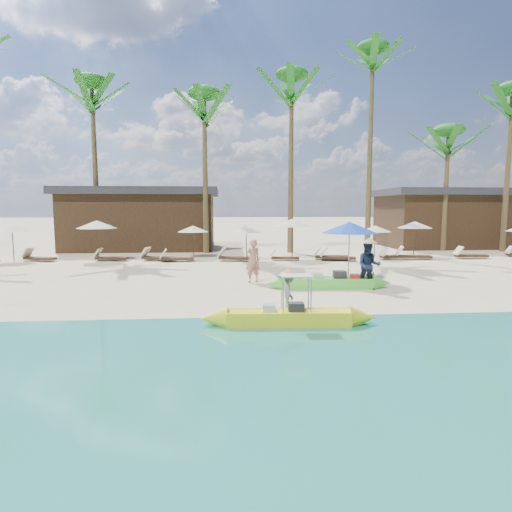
{
  "coord_description": "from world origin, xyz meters",
  "views": [
    {
      "loc": [
        -2.24,
        -13.66,
        2.92
      ],
      "look_at": [
        -1.04,
        2.0,
        1.15
      ],
      "focal_mm": 30.0,
      "sensor_mm": 36.0,
      "label": 1
    }
  ],
  "objects": [
    {
      "name": "lounger_3_right",
      "position": [
        -8.54,
        10.37,
        0.21
      ],
      "size": [
        1.88,
        0.8,
        0.62
      ],
      "rotation": [
        0.0,
        0.0,
        -0.14
      ],
      "color": "#3C2918",
      "rests_on": "ground"
    },
    {
      "name": "blue_umbrella",
      "position": [
        2.72,
        2.81,
        2.15
      ],
      "size": [
        2.21,
        2.21,
        2.38
      ],
      "color": "#99999E",
      "rests_on": "ground"
    },
    {
      "name": "yellow_canoe",
      "position": [
        -0.64,
        -3.35,
        0.21
      ],
      "size": [
        4.91,
        0.8,
        1.27
      ],
      "rotation": [
        0.0,
        0.0,
        -0.05
      ],
      "color": "yellow",
      "rests_on": "ground"
    },
    {
      "name": "resort_parasol_5",
      "position": [
        -0.97,
        9.88,
        1.77
      ],
      "size": [
        1.91,
        1.91,
        1.96
      ],
      "color": "#3C2918",
      "rests_on": "ground"
    },
    {
      "name": "resort_parasol_8",
      "position": [
        9.38,
        11.5,
        1.9
      ],
      "size": [
        2.05,
        2.05,
        2.11
      ],
      "color": "#3C2918",
      "rests_on": "ground"
    },
    {
      "name": "pavilion_east",
      "position": [
        14.0,
        17.5,
        2.2
      ],
      "size": [
        8.8,
        6.6,
        4.3
      ],
      "color": "#3C2918",
      "rests_on": "ground"
    },
    {
      "name": "tourist",
      "position": [
        -1.09,
        2.91,
        0.85
      ],
      "size": [
        0.73,
        0.61,
        1.7
      ],
      "primitive_type": "imported",
      "rotation": [
        0.0,
        0.0,
        3.52
      ],
      "color": "tan",
      "rests_on": "ground"
    },
    {
      "name": "resort_parasol_4",
      "position": [
        -4.01,
        11.61,
        1.7
      ],
      "size": [
        1.83,
        1.83,
        1.88
      ],
      "color": "#3C2918",
      "rests_on": "ground"
    },
    {
      "name": "wet_sand_strip",
      "position": [
        0.0,
        -5.0,
        0.0
      ],
      "size": [
        240.0,
        4.5,
        0.01
      ],
      "primitive_type": "cube",
      "color": "tan",
      "rests_on": "ground"
    },
    {
      "name": "lounger_7_left",
      "position": [
        3.99,
        9.47,
        0.22
      ],
      "size": [
        2.04,
        1.01,
        0.66
      ],
      "rotation": [
        0.0,
        0.0,
        -0.22
      ],
      "color": "#3C2918",
      "rests_on": "ground"
    },
    {
      "name": "resort_parasol_7",
      "position": [
        6.64,
        10.73,
        1.71
      ],
      "size": [
        1.84,
        1.84,
        1.9
      ],
      "color": "#3C2918",
      "rests_on": "ground"
    },
    {
      "name": "lounger_5_left",
      "position": [
        -1.67,
        9.76,
        0.22
      ],
      "size": [
        2.03,
        1.08,
        0.66
      ],
      "rotation": [
        0.0,
        0.0,
        -0.26
      ],
      "color": "#3C2918",
      "rests_on": "ground"
    },
    {
      "name": "lounger_3_left",
      "position": [
        -12.43,
        10.57,
        0.21
      ],
      "size": [
        1.95,
        1.18,
        0.63
      ],
      "rotation": [
        0.0,
        0.0,
        -0.35
      ],
      "color": "#3C2918",
      "rests_on": "ground"
    },
    {
      "name": "lounger_6_left",
      "position": [
        1.1,
        9.87,
        0.18
      ],
      "size": [
        1.68,
        0.8,
        0.55
      ],
      "rotation": [
        0.0,
        0.0,
        -0.19
      ],
      "color": "#3C2918",
      "rests_on": "ground"
    },
    {
      "name": "resort_parasol_6",
      "position": [
        1.69,
        10.43,
        2.08
      ],
      "size": [
        2.24,
        2.24,
        2.31
      ],
      "color": "#3C2918",
      "rests_on": "ground"
    },
    {
      "name": "lounger_6_right",
      "position": [
        3.74,
        10.02,
        0.22
      ],
      "size": [
        2.0,
        0.78,
        0.66
      ],
      "rotation": [
        0.0,
        0.0,
        -0.09
      ],
      "color": "#3C2918",
      "rests_on": "ground"
    },
    {
      "name": "palm_7",
      "position": [
        16.57,
        13.68,
        8.99
      ],
      "size": [
        2.08,
        2.08,
        11.08
      ],
      "color": "brown",
      "rests_on": "ground"
    },
    {
      "name": "vendor_yellow",
      "position": [
        -0.49,
        -2.43,
        0.69
      ],
      "size": [
        0.4,
        0.67,
        1.01
      ],
      "primitive_type": "imported",
      "rotation": [
        0.0,
        0.0,
        1.61
      ],
      "color": "gray",
      "rests_on": "ground"
    },
    {
      "name": "resort_parasol_3",
      "position": [
        -9.16,
        10.42,
        2.01
      ],
      "size": [
        2.17,
        2.17,
        2.23
      ],
      "color": "#3C2918",
      "rests_on": "ground"
    },
    {
      "name": "palm_2",
      "position": [
        -10.45,
        15.08,
        9.18
      ],
      "size": [
        2.08,
        2.08,
        11.33
      ],
      "color": "brown",
      "rests_on": "ground"
    },
    {
      "name": "resort_parasol_2",
      "position": [
        -13.72,
        10.59,
        1.83
      ],
      "size": [
        1.97,
        1.97,
        2.03
      ],
      "color": "#3C2918",
      "rests_on": "ground"
    },
    {
      "name": "palm_6",
      "position": [
        12.84,
        14.52,
        7.05
      ],
      "size": [
        2.08,
        2.08,
        8.51
      ],
      "color": "brown",
      "rests_on": "ground"
    },
    {
      "name": "palm_5",
      "position": [
        7.45,
        14.38,
        10.82
      ],
      "size": [
        2.08,
        2.08,
        13.6
      ],
      "color": "brown",
      "rests_on": "ground"
    },
    {
      "name": "pavilion_west",
      "position": [
        -8.0,
        17.5,
        2.19
      ],
      "size": [
        10.8,
        6.6,
        4.3
      ],
      "color": "#3C2918",
      "rests_on": "ground"
    },
    {
      "name": "lounger_7_right",
      "position": [
        7.43,
        9.9,
        0.2
      ],
      "size": [
        1.86,
        0.8,
        0.61
      ],
      "rotation": [
        0.0,
        0.0,
        0.14
      ],
      "color": "#3C2918",
      "rests_on": "ground"
    },
    {
      "name": "green_canoe",
      "position": [
        1.56,
        1.41,
        0.22
      ],
      "size": [
        5.1,
        0.81,
        0.65
      ],
      "rotation": [
        0.0,
        0.0,
        -0.05
      ],
      "color": "#55D541",
      "rests_on": "ground"
    },
    {
      "name": "lounger_9_left",
      "position": [
        11.97,
        9.9,
        0.21
      ],
      "size": [
        1.9,
        0.7,
        0.63
      ],
      "rotation": [
        0.0,
        0.0,
        -0.07
      ],
      "color": "#3C2918",
      "rests_on": "ground"
    },
    {
      "name": "palm_3",
      "position": [
        -3.36,
        14.27,
        8.58
      ],
      "size": [
        2.08,
        2.08,
        10.52
      ],
      "color": "brown",
      "rests_on": "ground"
    },
    {
      "name": "lounger_4_left",
      "position": [
        -5.95,
        10.27,
        0.22
      ],
      "size": [
        2.0,
        1.19,
        0.65
      ],
      "rotation": [
        0.0,
        0.0,
        -0.34
      ],
      "color": "#3C2918",
      "rests_on": "ground"
    },
    {
      "name": "palm_4",
      "position": [
        2.15,
        14.01,
        9.45
      ],
      "size": [
        2.08,
        2.08,
        11.7
      ],
      "color": "brown",
      "rests_on": "ground"
    },
    {
      "name": "lounger_8_left",
      "position": [
        8.45,
        9.77,
        0.22
      ],
      "size": [
        2.06,
        1.01,
        0.67
      ],
      "rotation": [
        0.0,
        0.0,
        -0.21
      ],
      "color": "#3C2918",
      "rests_on": "ground"
    },
    {
      "name": "lounger_4_right",
      "position": [
        -4.87,
        9.77,
        0.21
      ],
      "size": [
        1.88,
        0.71,
        0.62
      ],
      "rotation": [
        0.0,
        0.0,
        0.08
      ],
      "color": "#3C2918",
      "rests_on": "ground"
    },
    {
      "name": "vendor_green",
      "position": [
        2.92,
        1.07,
        0.87
      ],
      "size": [
        0.99,
        0.86,
        1.75
      ],
      "primitive_type": "imported",
      "rotation": [
        0.0,
        0.0,
        -0.27
      ],
      "color": "#16223D",
      "rests_on": "ground"
    },
    {
      "name": "ground",
      "position": [
        0.0,
        0.0,
        0.0
      ],
      "size": [
        240.0,
        240.0,
        0.0
      ],
      "primitive_type": "plane",
      "color": "beige",
      "rests_on": "ground"
    }
  ]
}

